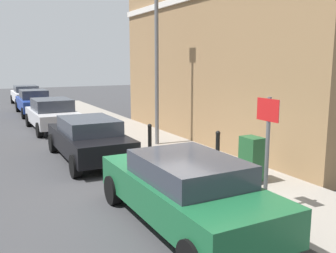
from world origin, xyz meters
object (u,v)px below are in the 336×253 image
object	(u,v)px
car_silver	(52,114)
utility_cabinet	(251,161)
car_blue	(34,102)
car_green	(185,189)
lamppost	(157,56)
bollard_near_cabinet	(218,147)
bollard_far_kerb	(150,139)
street_sign	(267,137)
car_black	(89,138)
car_white	(26,95)

from	to	relation	value
car_silver	utility_cabinet	distance (m)	10.93
car_blue	utility_cabinet	distance (m)	16.63
car_green	car_silver	bearing A→B (deg)	1.09
utility_cabinet	lamppost	xyz separation A→B (m)	(-0.14, 5.03, 2.62)
bollard_near_cabinet	car_blue	bearing A→B (deg)	101.01
utility_cabinet	bollard_near_cabinet	distance (m)	1.58
car_silver	bollard_far_kerb	distance (m)	7.20
bollard_near_cabinet	street_sign	xyz separation A→B (m)	(-1.03, -3.10, 0.96)
utility_cabinet	bollard_far_kerb	world-z (taller)	utility_cabinet
car_green	street_sign	xyz separation A→B (m)	(1.62, -0.41, 0.92)
car_black	car_blue	size ratio (longest dim) A/B	0.99
car_black	bollard_near_cabinet	xyz separation A→B (m)	(2.93, -2.90, -0.03)
car_silver	car_green	bearing A→B (deg)	-179.35
car_green	utility_cabinet	size ratio (longest dim) A/B	3.88
car_white	street_sign	xyz separation A→B (m)	(1.62, -23.25, 0.92)
lamppost	street_sign	bearing A→B (deg)	-96.87
car_black	bollard_far_kerb	size ratio (longest dim) A/B	4.23
car_white	bollard_near_cabinet	size ratio (longest dim) A/B	4.21
car_blue	lamppost	size ratio (longest dim) A/B	0.78
lamppost	utility_cabinet	bearing A→B (deg)	-88.37
utility_cabinet	street_sign	size ratio (longest dim) A/B	0.50
car_blue	lamppost	xyz separation A→B (m)	(2.64, -11.37, 2.55)
car_green	lamppost	xyz separation A→B (m)	(2.41, 6.15, 2.56)
bollard_far_kerb	street_sign	size ratio (longest dim) A/B	0.45
car_blue	bollard_near_cabinet	distance (m)	15.10
car_green	car_blue	bearing A→B (deg)	0.60
car_silver	bollard_far_kerb	world-z (taller)	car_silver
utility_cabinet	lamppost	size ratio (longest dim) A/B	0.20
car_black	street_sign	bearing A→B (deg)	-161.93
car_green	car_blue	distance (m)	17.52
car_blue	car_green	bearing A→B (deg)	-178.57
bollard_near_cabinet	car_white	bearing A→B (deg)	97.51
car_white	car_green	bearing A→B (deg)	-179.96
car_silver	car_blue	world-z (taller)	car_blue
car_silver	bollard_near_cabinet	distance (m)	9.44
car_white	lamppost	bearing A→B (deg)	-171.74
car_green	lamppost	bearing A→B (deg)	-21.56
car_green	street_sign	world-z (taller)	street_sign
car_black	car_white	size ratio (longest dim) A/B	1.00
bollard_near_cabinet	car_green	bearing A→B (deg)	-134.55
car_white	car_black	bearing A→B (deg)	179.13
car_black	bollard_far_kerb	distance (m)	1.94
car_white	bollard_far_kerb	bearing A→B (deg)	-175.42
car_black	car_green	bearing A→B (deg)	-176.66
car_green	street_sign	bearing A→B (deg)	-104.16
car_green	car_blue	size ratio (longest dim) A/B	1.01
street_sign	lamppost	bearing A→B (deg)	83.13
car_silver	lamppost	size ratio (longest dim) A/B	0.73
car_green	car_black	xyz separation A→B (m)	(-0.27, 5.60, -0.01)
bollard_near_cabinet	bollard_far_kerb	size ratio (longest dim) A/B	1.00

